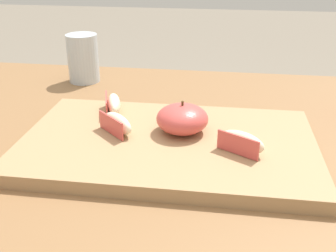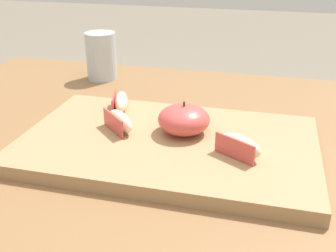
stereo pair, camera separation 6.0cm
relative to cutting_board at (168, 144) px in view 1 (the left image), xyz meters
The scene contains 7 objects.
dining_table 0.13m from the cutting_board, 20.18° to the right, with size 1.16×0.86×0.72m.
cutting_board is the anchor object (origin of this frame).
apple_half_skin_up 0.04m from the cutting_board, 53.57° to the left, with size 0.08×0.08×0.05m.
apple_wedge_middle 0.08m from the cutting_board, behind, with size 0.06×0.06×0.03m.
apple_wedge_near_knife 0.11m from the cutting_board, 14.20° to the right, with size 0.07×0.05×0.03m.
apple_wedge_back 0.14m from the cutting_board, 141.21° to the left, with size 0.04×0.07×0.03m.
drinking_glass_water 0.38m from the cutting_board, 127.77° to the left, with size 0.07×0.07×0.10m.
Camera 1 is at (0.03, -0.52, 1.02)m, focal length 43.55 mm.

